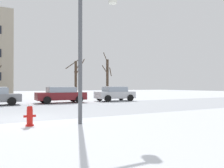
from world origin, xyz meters
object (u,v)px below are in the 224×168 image
Objects in this scene: fire_hydrant at (30,115)px; parked_car_silver at (115,93)px; parked_car_maroon at (61,95)px; street_lamp at (88,40)px.

fire_hydrant is 0.21× the size of parked_car_silver.
parked_car_maroon is 1.12× the size of parked_car_silver.
street_lamp is at bearing -101.69° from parked_car_maroon.
fire_hydrant is 3.67m from street_lamp.
parked_car_maroon is at bearing 67.79° from fire_hydrant.
parked_car_silver reaches higher than parked_car_maroon.
street_lamp reaches higher than fire_hydrant.
parked_car_maroon is at bearing 179.44° from parked_car_silver.
street_lamp is (2.14, -0.46, 2.95)m from fire_hydrant.
fire_hydrant is 0.15× the size of street_lamp.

